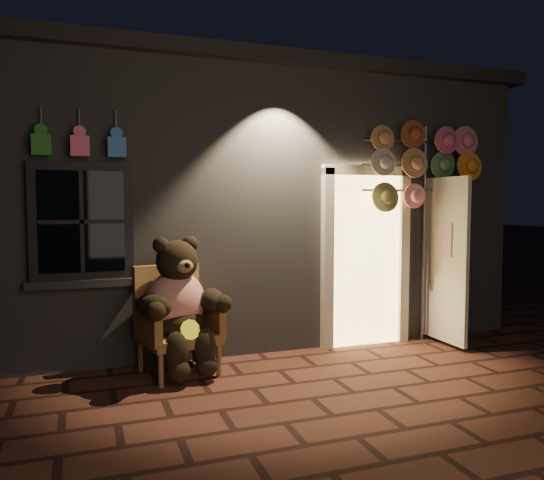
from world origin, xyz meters
name	(u,v)px	position (x,y,z in m)	size (l,w,h in m)	color
ground	(312,398)	(0.00, 0.00, 0.00)	(60.00, 60.00, 0.00)	#4F291E
shop_building	(210,203)	(0.00, 3.99, 1.74)	(7.30, 5.95, 3.51)	slate
wicker_armchair	(175,319)	(-1.02, 1.16, 0.54)	(0.88, 0.83, 1.09)	olive
teddy_bear	(179,305)	(-1.00, 1.03, 0.72)	(0.96, 0.85, 1.36)	red
hat_rack	(422,163)	(2.02, 1.28, 2.22)	(1.62, 0.22, 2.71)	#59595E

